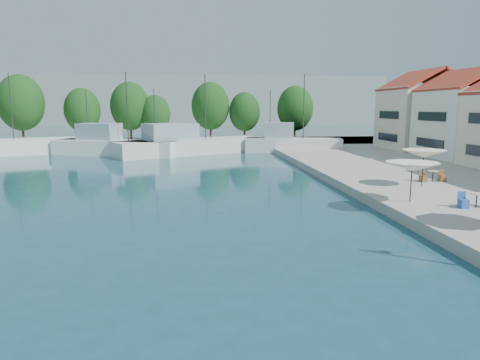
{
  "coord_description": "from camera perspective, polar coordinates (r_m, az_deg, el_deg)",
  "views": [
    {
      "loc": [
        -4.1,
        0.55,
        5.69
      ],
      "look_at": [
        -1.33,
        26.0,
        1.34
      ],
      "focal_mm": 32.0,
      "sensor_mm": 36.0,
      "label": 1
    }
  ],
  "objects": [
    {
      "name": "cafe_table_03",
      "position": [
        32.56,
        24.31,
        0.3
      ],
      "size": [
        1.82,
        0.7,
        0.76
      ],
      "color": "black",
      "rests_on": "quay_right"
    },
    {
      "name": "tree_02",
      "position": [
        73.79,
        -27.21,
        9.16
      ],
      "size": [
        6.8,
        6.8,
        10.07
      ],
      "color": "#3F2B19",
      "rests_on": "quay_far"
    },
    {
      "name": "tree_07",
      "position": [
        71.51,
        0.62,
        9.08
      ],
      "size": [
        5.14,
        5.14,
        7.6
      ],
      "color": "#3F2B19",
      "rests_on": "quay_far"
    },
    {
      "name": "tree_08",
      "position": [
        70.59,
        7.35,
        9.45
      ],
      "size": [
        5.79,
        5.79,
        8.58
      ],
      "color": "#3F2B19",
      "rests_on": "quay_far"
    },
    {
      "name": "hill_east",
      "position": [
        184.79,
        7.71,
        9.65
      ],
      "size": [
        140.0,
        40.0,
        12.0
      ],
      "primitive_type": "cube",
      "color": "gray",
      "rests_on": "ground"
    },
    {
      "name": "building_06",
      "position": [
        57.75,
        23.19,
        8.68
      ],
      "size": [
        9.0,
        8.8,
        10.2
      ],
      "color": "beige",
      "rests_on": "quay_right"
    },
    {
      "name": "tree_06",
      "position": [
        71.49,
        -3.96,
        9.81
      ],
      "size": [
        6.23,
        6.23,
        9.23
      ],
      "color": "#3F2B19",
      "rests_on": "quay_far"
    },
    {
      "name": "tree_03",
      "position": [
        71.67,
        -20.28,
        8.73
      ],
      "size": [
        5.48,
        5.48,
        8.11
      ],
      "color": "#3F2B19",
      "rests_on": "quay_far"
    },
    {
      "name": "tree_05",
      "position": [
        71.15,
        -11.23,
        8.66
      ],
      "size": [
        4.79,
        4.79,
        7.1
      ],
      "color": "#3F2B19",
      "rests_on": "quay_far"
    },
    {
      "name": "tree_04",
      "position": [
        72.03,
        -14.47,
        9.51
      ],
      "size": [
        6.2,
        6.2,
        9.18
      ],
      "color": "#3F2B19",
      "rests_on": "quay_far"
    },
    {
      "name": "cafe_table_02",
      "position": [
        25.08,
        28.97,
        -2.62
      ],
      "size": [
        1.82,
        0.7,
        0.76
      ],
      "color": "black",
      "rests_on": "quay_right"
    },
    {
      "name": "building_05",
      "position": [
        50.08,
        28.23,
        8.02
      ],
      "size": [
        8.4,
        8.8,
        9.7
      ],
      "color": "white",
      "rests_on": "quay_right"
    },
    {
      "name": "trawler_02",
      "position": [
        54.04,
        -16.43,
        4.35
      ],
      "size": [
        15.93,
        9.2,
        10.2
      ],
      "rotation": [
        0.0,
        0.0,
        -0.36
      ],
      "color": "white",
      "rests_on": "ground"
    },
    {
      "name": "trawler_03",
      "position": [
        53.52,
        -6.88,
        4.62
      ],
      "size": [
        19.58,
        13.57,
        10.2
      ],
      "rotation": [
        0.0,
        0.0,
        0.49
      ],
      "color": "silver",
      "rests_on": "ground"
    },
    {
      "name": "umbrella_white",
      "position": [
        24.92,
        21.98,
        1.66
      ],
      "size": [
        2.92,
        2.92,
        2.18
      ],
      "color": "black",
      "rests_on": "quay_right"
    },
    {
      "name": "hill_west",
      "position": [
        161.56,
        -15.68,
        10.11
      ],
      "size": [
        180.0,
        40.0,
        16.0
      ],
      "primitive_type": "cube",
      "color": "gray",
      "rests_on": "ground"
    },
    {
      "name": "quay_far",
      "position": [
        66.78,
        -9.57,
        4.88
      ],
      "size": [
        90.0,
        16.0,
        0.6
      ],
      "primitive_type": "cube",
      "color": "#A29C92",
      "rests_on": "ground"
    },
    {
      "name": "umbrella_cream",
      "position": [
        30.17,
        23.32,
        3.25
      ],
      "size": [
        2.84,
        2.84,
        2.39
      ],
      "color": "black",
      "rests_on": "quay_right"
    },
    {
      "name": "trawler_04",
      "position": [
        55.47,
        6.8,
        4.8
      ],
      "size": [
        12.53,
        5.71,
        10.2
      ],
      "rotation": [
        0.0,
        0.0,
        -0.22
      ],
      "color": "silver",
      "rests_on": "ground"
    }
  ]
}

